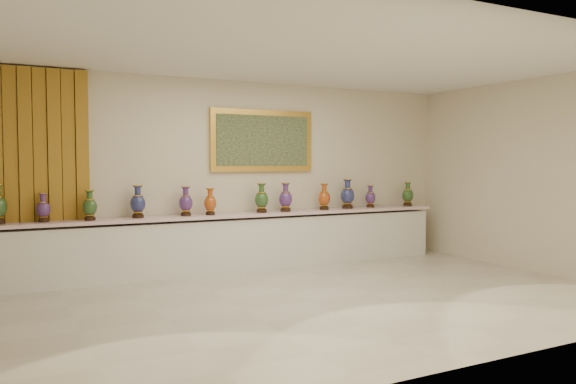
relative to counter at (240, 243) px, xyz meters
name	(u,v)px	position (x,y,z in m)	size (l,w,h in m)	color
ground	(311,301)	(0.00, -2.27, -0.44)	(8.00, 8.00, 0.00)	beige
room	(71,170)	(-2.47, 0.17, 1.15)	(8.00, 8.00, 8.00)	beige
counter	(240,243)	(0.00, 0.00, 0.00)	(7.28, 0.48, 0.90)	white
vase_1	(43,209)	(-2.84, 0.01, 0.64)	(0.20, 0.20, 0.40)	black
vase_2	(90,207)	(-2.25, -0.06, 0.65)	(0.25, 0.25, 0.42)	black
vase_3	(138,203)	(-1.58, 0.01, 0.68)	(0.26, 0.26, 0.47)	black
vase_4	(186,203)	(-0.88, -0.01, 0.66)	(0.25, 0.25, 0.44)	black
vase_5	(210,203)	(-0.51, -0.05, 0.65)	(0.24, 0.24, 0.41)	black
vase_6	(262,199)	(0.36, -0.04, 0.67)	(0.28, 0.28, 0.47)	black
vase_7	(286,199)	(0.79, -0.04, 0.67)	(0.27, 0.27, 0.47)	black
vase_8	(324,198)	(1.53, -0.03, 0.66)	(0.25, 0.25, 0.44)	black
vase_9	(347,195)	(2.02, 0.00, 0.69)	(0.30, 0.30, 0.52)	black
vase_10	(370,197)	(2.52, 0.02, 0.64)	(0.24, 0.24, 0.40)	black
vase_11	(408,195)	(3.32, -0.03, 0.66)	(0.25, 0.25, 0.45)	black
label_card	(119,219)	(-1.87, -0.14, 0.47)	(0.10, 0.06, 0.00)	white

